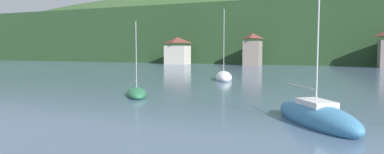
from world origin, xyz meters
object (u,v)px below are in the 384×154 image
shore_building_west (177,51)px  sailboat_far_8 (224,77)px  shore_building_westcentral (253,50)px  sailboat_mid_1 (137,93)px  sailboat_mid_5 (316,116)px

shore_building_west → sailboat_far_8: bearing=-58.2°
shore_building_west → shore_building_westcentral: (20.57, 0.04, 0.32)m
shore_building_westcentral → sailboat_far_8: size_ratio=0.83×
shore_building_west → shore_building_westcentral: size_ratio=0.92×
sailboat_far_8 → sailboat_mid_1: bearing=-27.0°
sailboat_mid_1 → sailboat_mid_5: 15.78m
shore_building_westcentral → sailboat_mid_5: sailboat_mid_5 is taller
sailboat_mid_5 → sailboat_far_8: (-12.44, 23.69, -0.04)m
sailboat_far_8 → shore_building_west: bearing=-168.1°
sailboat_mid_1 → sailboat_mid_5: sailboat_mid_5 is taller
sailboat_mid_5 → sailboat_far_8: sailboat_mid_5 is taller
shore_building_west → sailboat_mid_5: bearing=-59.6°
shore_building_west → sailboat_mid_5: sailboat_mid_5 is taller
shore_building_westcentral → sailboat_mid_1: shore_building_westcentral is taller
shore_building_west → sailboat_mid_1: bearing=-68.4°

